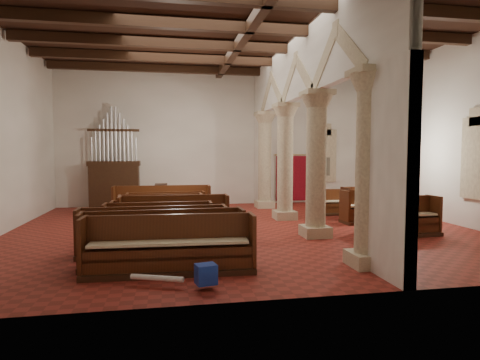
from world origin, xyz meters
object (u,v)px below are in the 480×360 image
Objects in this scene: lectern at (161,200)px; processional_banner at (324,187)px; nave_pew_0 at (170,254)px; aisle_pew_0 at (406,222)px; pipe_organ at (115,176)px.

lectern is 0.50× the size of processional_banner.
lectern is at bearing -155.23° from processional_banner.
lectern is 0.35× the size of nave_pew_0.
processional_banner is 1.21× the size of aisle_pew_0.
pipe_organ is at bearing 105.15° from nave_pew_0.
lectern is at bearing 136.47° from aisle_pew_0.
pipe_organ reaches higher than lectern.
nave_pew_0 is (2.24, -9.74, -1.00)m from pipe_organ.
pipe_organ is 1.90× the size of processional_banner.
pipe_organ reaches higher than aisle_pew_0.
pipe_organ is 2.30× the size of aisle_pew_0.
pipe_organ reaches higher than nave_pew_0.
pipe_organ is 1.31× the size of nave_pew_0.
processional_banner is at bearing 84.48° from aisle_pew_0.
nave_pew_0 is at bearing -94.97° from lectern.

